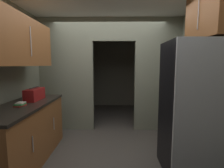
# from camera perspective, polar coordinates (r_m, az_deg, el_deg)

# --- Properties ---
(ground) EXTENTS (20.00, 20.00, 0.00)m
(ground) POSITION_cam_1_polar(r_m,az_deg,el_deg) (2.96, -1.57, -24.77)
(ground) COLOR #47423D
(kitchen_overhead_slab) EXTENTS (3.66, 6.62, 0.06)m
(kitchen_overhead_slab) POSITION_cam_1_polar(r_m,az_deg,el_deg) (3.12, -1.43, 27.13)
(kitchen_overhead_slab) COLOR silver
(kitchen_partition) EXTENTS (3.26, 0.12, 2.61)m
(kitchen_partition) POSITION_cam_1_polar(r_m,az_deg,el_deg) (3.84, -1.35, 4.26)
(kitchen_partition) COLOR gray
(kitchen_partition) RESTS_ON ground
(adjoining_room_shell) EXTENTS (3.26, 2.45, 2.61)m
(adjoining_room_shell) POSITION_cam_1_polar(r_m,az_deg,el_deg) (5.53, -0.39, 4.14)
(adjoining_room_shell) COLOR gray
(adjoining_room_shell) RESTS_ON ground
(refrigerator) EXTENTS (0.81, 0.72, 1.87)m
(refrigerator) POSITION_cam_1_polar(r_m,az_deg,el_deg) (2.61, 26.54, -7.58)
(refrigerator) COLOR black
(refrigerator) RESTS_ON ground
(lower_cabinet_run) EXTENTS (0.66, 1.75, 0.94)m
(lower_cabinet_run) POSITION_cam_1_polar(r_m,az_deg,el_deg) (3.02, -28.13, -14.99)
(lower_cabinet_run) COLOR brown
(lower_cabinet_run) RESTS_ON ground
(upper_cabinet_counterside) EXTENTS (0.36, 1.58, 0.71)m
(upper_cabinet_counterside) POSITION_cam_1_polar(r_m,az_deg,el_deg) (2.84, -29.72, 12.70)
(upper_cabinet_counterside) COLOR brown
(upper_cabinet_fridgeside) EXTENTS (0.36, 0.89, 0.69)m
(upper_cabinet_fridgeside) POSITION_cam_1_polar(r_m,az_deg,el_deg) (2.82, 31.29, 20.03)
(upper_cabinet_fridgeside) COLOR brown
(boombox) EXTENTS (0.20, 0.43, 0.23)m
(boombox) POSITION_cam_1_polar(r_m,az_deg,el_deg) (3.14, -25.37, -3.26)
(boombox) COLOR maroon
(boombox) RESTS_ON lower_cabinet_run
(book_stack) EXTENTS (0.13, 0.17, 0.06)m
(book_stack) POSITION_cam_1_polar(r_m,az_deg,el_deg) (2.79, -29.28, -6.19)
(book_stack) COLOR red
(book_stack) RESTS_ON lower_cabinet_run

